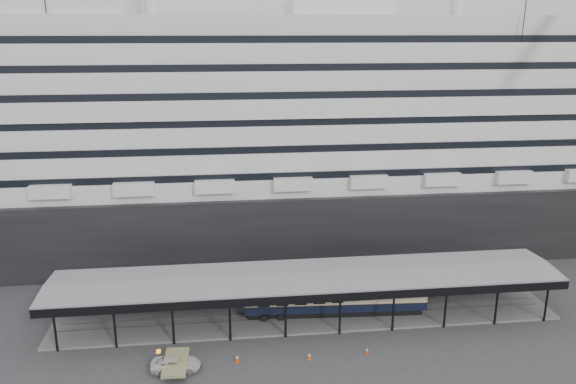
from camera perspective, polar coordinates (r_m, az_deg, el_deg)
name	(u,v)px	position (r m, az deg, el deg)	size (l,w,h in m)	color
ground	(314,340)	(60.57, 2.66, -14.76)	(200.00, 200.00, 0.00)	#373739
cruise_ship	(282,118)	(84.63, -0.65, 7.52)	(130.00, 30.00, 43.90)	black
platform_canopy	(307,297)	(63.75, 1.95, -10.64)	(56.00, 9.18, 5.30)	slate
port_truck	(176,364)	(56.60, -11.33, -16.75)	(2.16, 4.69, 1.30)	silver
pullman_carriage	(335,295)	(64.22, 4.81, -10.39)	(20.49, 3.77, 20.01)	black
traffic_cone_left	(237,358)	(57.05, -5.19, -16.48)	(0.44, 0.44, 0.80)	#D0470B
traffic_cone_mid	(309,356)	(57.27, 2.17, -16.32)	(0.40, 0.40, 0.73)	#E4550C
traffic_cone_right	(367,351)	(58.63, 8.02, -15.67)	(0.43, 0.43, 0.68)	red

